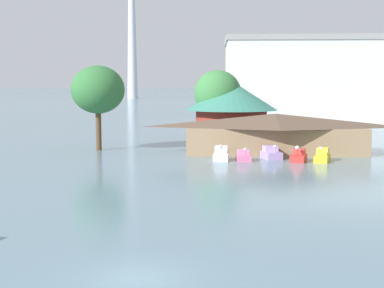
{
  "coord_description": "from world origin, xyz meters",
  "views": [
    {
      "loc": [
        3.09,
        -21.24,
        7.75
      ],
      "look_at": [
        1.42,
        20.29,
        3.23
      ],
      "focal_mm": 51.66,
      "sensor_mm": 36.0,
      "label": 1
    }
  ],
  "objects": [
    {
      "name": "boathouse",
      "position": [
        9.93,
        40.54,
        2.35
      ],
      "size": [
        21.25,
        6.94,
        4.48
      ],
      "color": "#9E7F5B",
      "rests_on": "ground"
    },
    {
      "name": "pedal_boat_white",
      "position": [
        3.82,
        34.6,
        0.59
      ],
      "size": [
        1.68,
        2.61,
        1.73
      ],
      "rotation": [
        0.0,
        0.0,
        -1.64
      ],
      "color": "white",
      "rests_on": "ground"
    },
    {
      "name": "pedal_boat_lavender",
      "position": [
        9.04,
        36.11,
        0.54
      ],
      "size": [
        2.19,
        3.02,
        1.57
      ],
      "rotation": [
        0.0,
        0.0,
        -1.34
      ],
      "color": "#B299D8",
      "rests_on": "ground"
    },
    {
      "name": "ground_plane",
      "position": [
        0.0,
        0.0,
        0.0
      ],
      "size": [
        2000.0,
        2000.0,
        0.0
      ],
      "primitive_type": "plane",
      "color": "slate"
    },
    {
      "name": "background_building_block",
      "position": [
        21.68,
        88.04,
        8.32
      ],
      "size": [
        33.04,
        19.46,
        16.6
      ],
      "color": "silver",
      "rests_on": "ground"
    },
    {
      "name": "shoreline_tree_tall_left",
      "position": [
        -10.48,
        42.85,
        7.06
      ],
      "size": [
        6.25,
        6.25,
        9.9
      ],
      "color": "brown",
      "rests_on": "ground"
    },
    {
      "name": "pedal_boat_yellow",
      "position": [
        14.0,
        34.31,
        0.53
      ],
      "size": [
        2.19,
        3.26,
        1.62
      ],
      "rotation": [
        0.0,
        0.0,
        -1.89
      ],
      "color": "yellow",
      "rests_on": "ground"
    },
    {
      "name": "pedal_boat_red",
      "position": [
        11.59,
        34.02,
        0.53
      ],
      "size": [
        2.03,
        2.57,
        1.72
      ],
      "rotation": [
        0.0,
        0.0,
        -1.89
      ],
      "color": "red",
      "rests_on": "ground"
    },
    {
      "name": "shoreline_tree_mid",
      "position": [
        3.55,
        52.28,
        6.49
      ],
      "size": [
        6.22,
        6.22,
        9.59
      ],
      "color": "brown",
      "rests_on": "ground"
    },
    {
      "name": "green_roof_pavilion",
      "position": [
        5.35,
        51.84,
        4.6
      ],
      "size": [
        12.13,
        12.13,
        8.86
      ],
      "color": "#993328",
      "rests_on": "ground"
    },
    {
      "name": "pedal_boat_pink",
      "position": [
        6.09,
        34.37,
        0.45
      ],
      "size": [
        1.53,
        2.35,
        1.44
      ],
      "rotation": [
        0.0,
        0.0,
        -1.48
      ],
      "color": "pink",
      "rests_on": "ground"
    }
  ]
}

